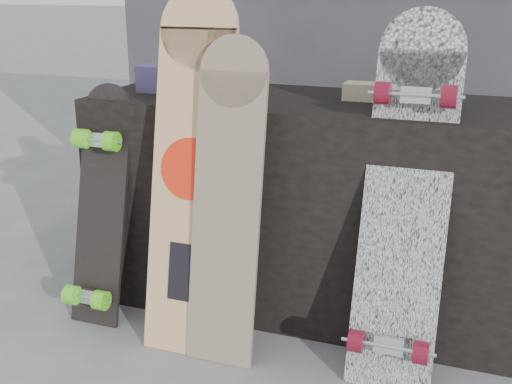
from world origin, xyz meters
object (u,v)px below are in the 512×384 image
at_px(longboard_geisha, 191,164).
at_px(longboard_cascadia, 407,192).
at_px(longboard_celtic, 227,193).
at_px(skateboard_dark, 99,204).
at_px(vendor_table, 309,204).

xyz_separation_m(longboard_geisha, longboard_cascadia, (0.69, 0.07, -0.04)).
bearing_deg(longboard_cascadia, longboard_celtic, -168.68).
distance_m(longboard_celtic, skateboard_dark, 0.55).
height_order(longboard_geisha, longboard_celtic, longboard_geisha).
distance_m(longboard_geisha, longboard_celtic, 0.17).
bearing_deg(vendor_table, longboard_geisha, -127.08).
bearing_deg(longboard_geisha, vendor_table, 52.92).
xyz_separation_m(vendor_table, longboard_geisha, (-0.30, -0.39, 0.23)).
bearing_deg(longboard_celtic, longboard_cascadia, 11.32).
height_order(longboard_cascadia, skateboard_dark, longboard_cascadia).
relative_size(longboard_celtic, longboard_cascadia, 0.93).
height_order(longboard_celtic, skateboard_dark, longboard_celtic).
xyz_separation_m(longboard_cascadia, skateboard_dark, (-1.08, -0.04, -0.15)).
bearing_deg(longboard_geisha, longboard_cascadia, 5.84).
distance_m(longboard_celtic, longboard_cascadia, 0.56).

